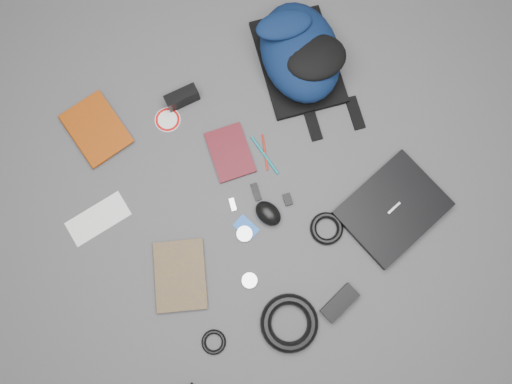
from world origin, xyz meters
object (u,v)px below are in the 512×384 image
comic_book (155,278)px  power_brick (340,303)px  laptop (393,209)px  textbook_red (75,143)px  mouse (268,213)px  backpack (300,52)px  compact_camera (182,98)px  dvd_case (230,153)px

comic_book → power_brick: size_ratio=1.78×
laptop → power_brick: 0.36m
textbook_red → mouse: size_ratio=2.36×
backpack → power_brick: 0.84m
backpack → compact_camera: (-0.42, 0.08, -0.05)m
laptop → power_brick: (-0.31, -0.17, -0.00)m
laptop → comic_book: 0.82m
compact_camera → power_brick: compact_camera is taller
mouse → comic_book: bearing=164.0°
laptop → compact_camera: bearing=110.0°
power_brick → backpack: bearing=54.3°
comic_book → mouse: (0.42, -0.01, 0.02)m
laptop → dvd_case: laptop is taller
mouse → compact_camera: bearing=80.8°
textbook_red → comic_book: bearing=-93.1°
backpack → dvd_case: 0.41m
textbook_red → compact_camera: bearing=-12.3°
power_brick → comic_book: bearing=128.5°
laptop → dvd_case: (-0.37, 0.44, -0.01)m
textbook_red → backpack: bearing=-14.3°
textbook_red → compact_camera: size_ratio=1.97×
laptop → textbook_red: size_ratio=1.43×
dvd_case → compact_camera: bearing=112.5°
backpack → comic_book: 0.89m
laptop → textbook_red: (-0.81, 0.74, -0.00)m
backpack → power_brick: size_ratio=3.21×
laptop → textbook_red: laptop is taller
comic_book → backpack: bearing=52.0°
comic_book → dvd_case: (0.42, 0.24, -0.00)m
dvd_case → laptop: bearing=-38.7°
dvd_case → mouse: (0.00, -0.25, 0.02)m
textbook_red → comic_book: (0.02, -0.54, -0.00)m
laptop → mouse: 0.42m
backpack → laptop: size_ratio=1.27×
compact_camera → mouse: size_ratio=1.20×
laptop → power_brick: same height
compact_camera → mouse: (0.05, -0.49, -0.01)m
backpack → dvd_case: size_ratio=2.24×
laptop → mouse: size_ratio=3.37×
dvd_case → compact_camera: size_ratio=1.60×
dvd_case → compact_camera: 0.25m
mouse → power_brick: 0.37m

